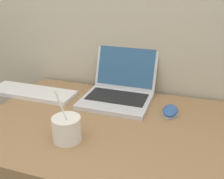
# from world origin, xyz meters

# --- Properties ---
(laptop) EXTENTS (0.32, 0.35, 0.25)m
(laptop) POSITION_xyz_m (-0.02, 0.61, 0.77)
(laptop) COLOR silver
(laptop) RESTS_ON desk
(drink_cup) EXTENTS (0.10, 0.10, 0.20)m
(drink_cup) POSITION_xyz_m (-0.09, 0.20, 0.76)
(drink_cup) COLOR silver
(drink_cup) RESTS_ON desk
(computer_mouse) EXTENTS (0.07, 0.11, 0.03)m
(computer_mouse) POSITION_xyz_m (0.24, 0.52, 0.73)
(computer_mouse) COLOR #B2B2B7
(computer_mouse) RESTS_ON desk
(external_keyboard) EXTENTS (0.45, 0.15, 0.02)m
(external_keyboard) POSITION_xyz_m (-0.45, 0.51, 0.73)
(external_keyboard) COLOR silver
(external_keyboard) RESTS_ON desk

